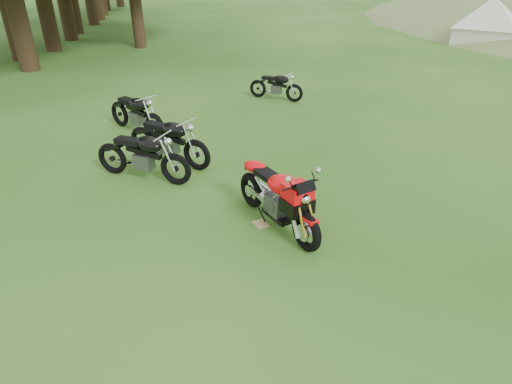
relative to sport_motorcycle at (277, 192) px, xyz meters
The scene contains 9 objects.
ground 1.03m from the sport_motorcycle, 72.80° to the right, with size 120.00×120.00×0.00m, color #215011.
treeline 24.33m from the sport_motorcycle, 144.29° to the left, with size 28.00×32.00×14.00m, color black, non-canonical shape.
sport_motorcycle is the anchor object (origin of this frame).
plywood_board 0.64m from the sport_motorcycle, 151.69° to the right, with size 0.24×0.19×0.02m, color tan.
vintage_moto_a 2.98m from the sport_motorcycle, behind, with size 1.96×0.45×1.03m, color black, non-canonical shape.
vintage_moto_b 5.31m from the sport_motorcycle, 160.41° to the left, with size 1.96×0.45×1.03m, color black, non-canonical shape.
vintage_moto_c 3.22m from the sport_motorcycle, 164.17° to the left, with size 2.00×0.46×1.05m, color black, non-canonical shape.
vintage_moto_d 7.08m from the sport_motorcycle, 120.80° to the left, with size 1.67×0.39×0.88m, color black, non-canonical shape.
tent_left 20.31m from the sport_motorcycle, 89.38° to the left, with size 2.76×2.76×2.39m, color silver, non-canonical shape.
Camera 1 is at (2.61, -4.20, 3.70)m, focal length 30.00 mm.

